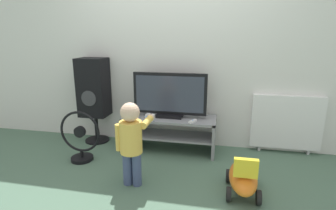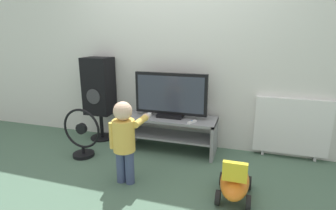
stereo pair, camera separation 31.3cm
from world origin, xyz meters
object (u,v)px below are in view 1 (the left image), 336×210
game_console (148,115)px  ride_on_toy (243,177)px  remote_primary (193,121)px  speaker_tower (94,89)px  radiator (286,122)px  floor_fan (80,139)px  child (132,137)px  television (170,96)px

game_console → ride_on_toy: game_console is taller
remote_primary → game_console: bearing=169.8°
speaker_tower → radiator: speaker_tower is taller
remote_primary → floor_fan: floor_fan is taller
remote_primary → radiator: 1.17m
game_console → child: 0.84m
remote_primary → speaker_tower: bearing=170.7°
game_console → remote_primary: 0.58m
ride_on_toy → radiator: radiator is taller
radiator → child: bearing=-146.1°
television → remote_primary: bearing=-25.6°
remote_primary → ride_on_toy: 0.91m
floor_fan → ride_on_toy: bearing=-9.7°
remote_primary → ride_on_toy: size_ratio=0.22×
game_console → floor_fan: floor_fan is taller
child → speaker_tower: size_ratio=0.73×
television → ride_on_toy: 1.30m
remote_primary → radiator: (1.11, 0.35, -0.06)m
television → radiator: (1.42, 0.20, -0.32)m
ride_on_toy → floor_fan: bearing=170.3°
game_console → floor_fan: (-0.69, -0.46, -0.19)m
floor_fan → ride_on_toy: floor_fan is taller
remote_primary → speaker_tower: (-1.35, 0.22, 0.28)m
ride_on_toy → child: bearing=-176.6°
television → game_console: (-0.26, -0.04, -0.25)m
game_console → speaker_tower: size_ratio=0.14×
remote_primary → speaker_tower: speaker_tower is taller
ride_on_toy → radiator: 1.19m
game_console → radiator: 1.70m
game_console → floor_fan: 0.85m
game_console → child: (0.07, -0.83, 0.03)m
television → remote_primary: (0.31, -0.15, -0.26)m
child → remote_primary: bearing=55.7°
ride_on_toy → radiator: (0.56, 1.02, 0.23)m
radiator → television: bearing=-171.8°
speaker_tower → ride_on_toy: 2.18m
game_console → ride_on_toy: 1.39m
child → speaker_tower: speaker_tower is taller
game_console → radiator: (1.68, 0.25, -0.07)m
remote_primary → ride_on_toy: remote_primary is taller
game_console → radiator: radiator is taller
speaker_tower → floor_fan: size_ratio=1.91×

